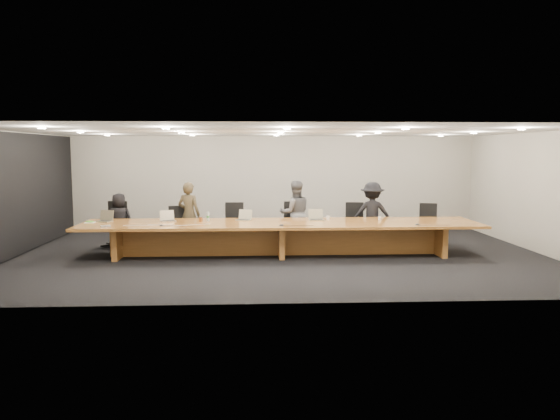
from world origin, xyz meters
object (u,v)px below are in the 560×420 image
object	(u,v)px
conference_table	(281,232)
paper_cup_far	(379,218)
laptop_c	(244,215)
mic_right	(417,224)
person_a	(119,220)
person_b	(189,214)
mic_left	(161,225)
chair_mid_left	(234,224)
person_d	(372,214)
laptop_a	(104,216)
chair_far_left	(115,224)
paper_cup_near	(328,218)
chair_right	(354,223)
chair_far_right	(428,223)
av_box	(106,226)
water_bottle	(208,217)
mic_center	(281,225)
chair_mid_right	(294,224)
chair_left	(178,226)
laptop_d	(316,215)
laptop_b	(168,216)
amber_mug	(201,220)
person_c	(295,213)

from	to	relation	value
conference_table	paper_cup_far	xyz separation A→B (m)	(2.34, 0.31, 0.27)
laptop_c	mic_right	xyz separation A→B (m)	(3.82, -1.02, -0.11)
person_a	person_b	bearing A→B (deg)	-178.36
paper_cup_far	mic_left	size ratio (longest dim) A/B	0.76
chair_mid_left	person_d	xyz separation A→B (m)	(3.46, -0.00, 0.24)
chair_mid_left	laptop_a	bearing A→B (deg)	-162.45
chair_far_left	paper_cup_near	world-z (taller)	chair_far_left
chair_mid_left	chair_right	bearing A→B (deg)	1.53
chair_far_right	person_b	world-z (taller)	person_b
paper_cup_far	mic_right	distance (m)	1.11
av_box	water_bottle	bearing A→B (deg)	-1.63
paper_cup_far	mic_left	distance (m)	5.01
mic_center	mic_right	bearing A→B (deg)	-1.17
chair_far_right	chair_right	bearing A→B (deg)	-159.13
conference_table	water_bottle	distance (m)	1.73
person_b	mic_left	xyz separation A→B (m)	(-0.40, -1.70, -0.04)
chair_mid_right	mic_right	size ratio (longest dim) A/B	8.69
chair_far_left	person_b	size ratio (longest dim) A/B	0.71
paper_cup_near	person_d	bearing A→B (deg)	34.33
chair_left	person_a	size ratio (longest dim) A/B	0.76
chair_mid_right	mic_right	distance (m)	3.12
water_bottle	laptop_d	bearing A→B (deg)	0.88
person_d	water_bottle	world-z (taller)	person_d
chair_mid_left	water_bottle	world-z (taller)	chair_mid_left
chair_left	person_d	size ratio (longest dim) A/B	0.64
laptop_b	chair_left	bearing A→B (deg)	62.96
person_a	paper_cup_far	distance (m)	6.33
water_bottle	av_box	world-z (taller)	water_bottle
chair_far_left	water_bottle	size ratio (longest dim) A/B	5.56
chair_mid_right	laptop_c	world-z (taller)	chair_mid_right
laptop_c	mic_center	xyz separation A→B (m)	(0.83, -0.95, -0.11)
conference_table	mic_left	distance (m)	2.66
laptop_a	av_box	size ratio (longest dim) A/B	1.72
amber_mug	water_bottle	bearing A→B (deg)	37.08
conference_table	laptop_c	distance (m)	1.01
person_b	laptop_d	size ratio (longest dim) A/B	4.74
chair_left	laptop_b	bearing A→B (deg)	-108.19
chair_left	mic_right	xyz separation A→B (m)	(5.46, -1.88, 0.26)
amber_mug	chair_far_left	bearing A→B (deg)	152.72
chair_left	paper_cup_near	size ratio (longest dim) A/B	10.62
water_bottle	person_c	bearing A→B (deg)	24.73
paper_cup_far	chair_far_left	bearing A→B (deg)	170.94
conference_table	laptop_d	xyz separation A→B (m)	(0.86, 0.34, 0.36)
laptop_d	mic_right	world-z (taller)	laptop_d
laptop_b	laptop_d	xyz separation A→B (m)	(3.44, 0.04, 0.00)
person_b	water_bottle	size ratio (longest dim) A/B	7.86
chair_mid_left	chair_mid_right	world-z (taller)	chair_mid_right
chair_left	paper_cup_far	xyz separation A→B (m)	(4.83, -0.96, 0.28)
water_bottle	mic_left	xyz separation A→B (m)	(-0.94, -0.76, -0.09)
conference_table	person_b	distance (m)	2.55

